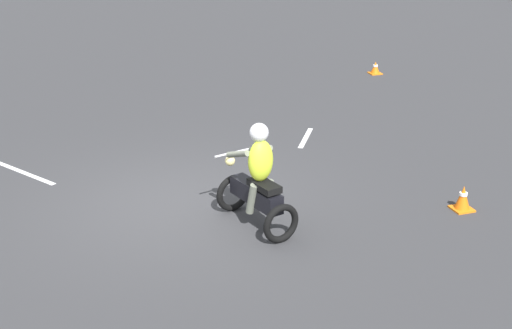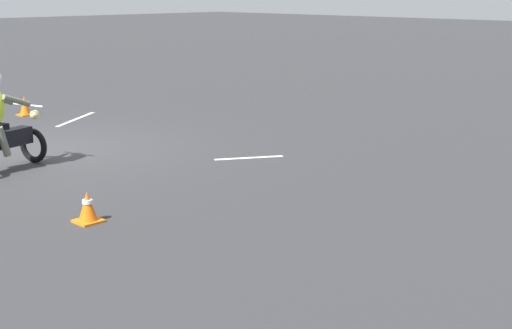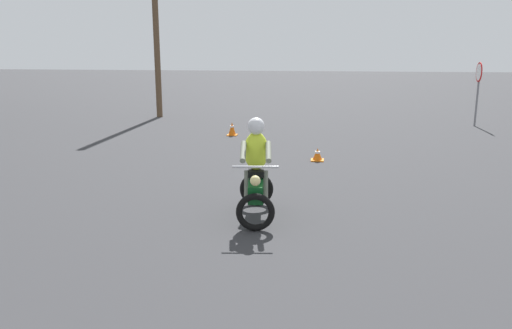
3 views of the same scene
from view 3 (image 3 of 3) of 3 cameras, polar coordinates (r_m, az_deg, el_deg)
name	(u,v)px [view 3 (image 3 of 3)]	position (r m, az deg, el deg)	size (l,w,h in m)	color
motorcycle_rider_background	(256,174)	(8.19, 0.00, -1.13)	(1.55, 0.82, 1.66)	black
stop_sign	(478,81)	(19.87, 24.07, 8.71)	(0.70, 0.08, 2.30)	slate
traffic_cone_far_right	(232,129)	(16.29, -2.75, 4.07)	(0.32, 0.32, 0.44)	orange
traffic_cone_far_center	(317,155)	(12.63, 7.04, 1.11)	(0.32, 0.32, 0.32)	orange
utility_pole_near	(156,22)	(21.15, -11.39, 15.67)	(0.24, 0.24, 7.63)	brown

